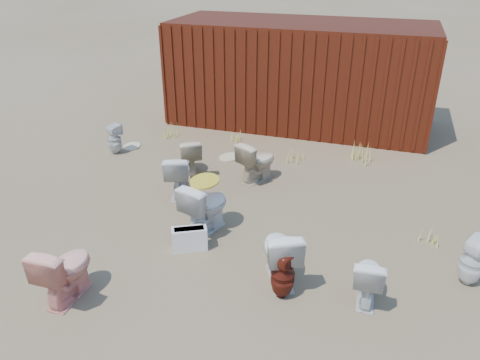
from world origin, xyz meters
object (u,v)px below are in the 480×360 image
(toilet_front_a, at_px, (178,174))
(toilet_front_c, at_px, (280,253))
(loose_tank, at_px, (190,239))
(toilet_back_yellowlid, at_px, (206,206))
(toilet_back_e, at_px, (472,261))
(toilet_front_maroon, at_px, (283,274))
(toilet_back_beige_left, at_px, (190,156))
(toilet_front_e, at_px, (368,278))
(toilet_front_pink, at_px, (65,270))
(toilet_back_a, at_px, (114,139))
(toilet_back_beige_right, at_px, (257,161))
(shipping_container, at_px, (299,74))

(toilet_front_a, relative_size, toilet_front_c, 0.95)
(toilet_front_a, relative_size, loose_tank, 1.57)
(toilet_back_yellowlid, xyz_separation_m, toilet_back_e, (3.72, -0.14, -0.07))
(toilet_front_c, relative_size, toilet_front_maroon, 1.23)
(toilet_back_beige_left, bearing_deg, toilet_front_a, 69.09)
(toilet_front_maroon, xyz_separation_m, toilet_back_beige_left, (-2.51, 2.92, 0.03))
(toilet_back_beige_left, bearing_deg, toilet_back_yellowlid, 88.66)
(toilet_back_yellowlid, bearing_deg, toilet_back_e, -164.66)
(toilet_back_e, relative_size, loose_tank, 1.39)
(toilet_front_e, relative_size, toilet_back_e, 0.96)
(toilet_front_e, distance_m, loose_tank, 2.53)
(loose_tank, bearing_deg, toilet_back_beige_left, 85.46)
(toilet_front_pink, distance_m, toilet_back_e, 5.11)
(toilet_front_maroon, distance_m, toilet_back_a, 5.52)
(toilet_front_c, height_order, toilet_back_beige_right, toilet_front_c)
(shipping_container, bearing_deg, toilet_front_e, -70.82)
(toilet_back_beige_right, relative_size, toilet_back_e, 1.12)
(shipping_container, height_order, toilet_front_maroon, shipping_container)
(toilet_front_maroon, distance_m, toilet_front_e, 1.03)
(toilet_front_pink, height_order, toilet_front_e, toilet_front_pink)
(toilet_front_c, relative_size, toilet_back_beige_left, 1.13)
(toilet_front_e, relative_size, toilet_back_a, 1.03)
(toilet_back_a, distance_m, toilet_back_beige_left, 1.94)
(toilet_back_beige_right, height_order, toilet_back_e, toilet_back_beige_right)
(toilet_back_a, bearing_deg, toilet_front_maroon, 165.61)
(toilet_front_pink, bearing_deg, toilet_front_a, -93.88)
(toilet_front_c, distance_m, loose_tank, 1.43)
(toilet_front_maroon, bearing_deg, loose_tank, 6.12)
(toilet_front_pink, relative_size, toilet_back_e, 1.17)
(toilet_front_a, bearing_deg, shipping_container, -123.90)
(toilet_front_pink, distance_m, toilet_back_beige_right, 4.08)
(toilet_front_maroon, xyz_separation_m, loose_tank, (-1.50, 0.58, -0.16))
(shipping_container, relative_size, toilet_front_c, 7.30)
(toilet_back_a, distance_m, loose_tank, 4.00)
(toilet_front_e, height_order, toilet_back_yellowlid, toilet_back_yellowlid)
(toilet_back_a, height_order, toilet_back_beige_left, toilet_back_beige_left)
(toilet_front_c, distance_m, toilet_back_e, 2.46)
(toilet_front_maroon, relative_size, toilet_back_beige_right, 0.86)
(toilet_back_e, bearing_deg, toilet_back_a, 18.65)
(toilet_front_e, xyz_separation_m, toilet_back_a, (-5.41, 3.06, -0.01))
(toilet_front_maroon, distance_m, toilet_back_beige_right, 3.26)
(toilet_back_beige_left, bearing_deg, toilet_back_beige_right, 153.07)
(toilet_front_e, bearing_deg, shipping_container, -73.53)
(toilet_front_pink, distance_m, loose_tank, 1.76)
(toilet_front_maroon, height_order, toilet_back_yellowlid, toilet_back_yellowlid)
(toilet_back_a, height_order, toilet_back_beige_right, toilet_back_beige_right)
(toilet_back_beige_left, distance_m, toilet_back_yellowlid, 2.07)
(toilet_back_e, bearing_deg, toilet_back_beige_left, 15.89)
(toilet_front_a, bearing_deg, toilet_back_e, 148.03)
(toilet_front_c, bearing_deg, toilet_back_beige_right, -93.45)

